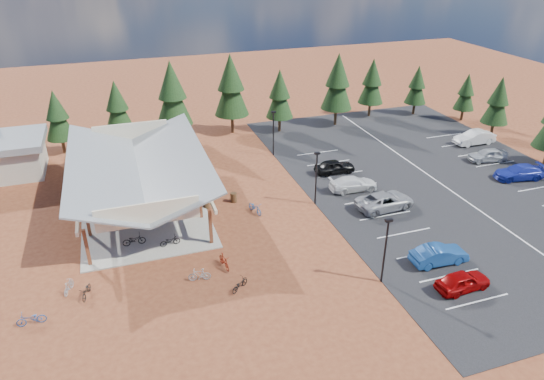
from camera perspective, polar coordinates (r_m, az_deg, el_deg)
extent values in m
plane|color=#5F2A19|center=(41.53, -0.21, -3.97)|extent=(140.00, 140.00, 0.00)
cube|color=black|center=(51.85, 18.49, 1.26)|extent=(27.00, 44.00, 0.04)
cube|color=gray|center=(46.06, -14.92, -1.55)|extent=(10.60, 18.60, 0.10)
cube|color=#4E2F16|center=(38.14, -20.95, -6.31)|extent=(0.25, 0.25, 3.00)
cube|color=#4E2F16|center=(41.76, -20.92, -3.24)|extent=(0.25, 0.25, 3.00)
cube|color=#4E2F16|center=(45.48, -20.90, -0.67)|extent=(0.25, 0.25, 3.00)
cube|color=#4E2F16|center=(49.27, -20.88, 1.50)|extent=(0.25, 0.25, 3.00)
cube|color=#4E2F16|center=(53.13, -20.86, 3.37)|extent=(0.25, 0.25, 3.00)
cube|color=#4E2F16|center=(38.41, -7.25, -4.26)|extent=(0.25, 0.25, 3.00)
cube|color=#4E2F16|center=(42.00, -8.44, -1.40)|extent=(0.25, 0.25, 3.00)
cube|color=#4E2F16|center=(45.70, -9.44, 1.01)|extent=(0.25, 0.25, 3.00)
cube|color=#4E2F16|center=(49.48, -10.29, 3.05)|extent=(0.25, 0.25, 3.00)
cube|color=#4E2F16|center=(53.32, -11.02, 4.80)|extent=(0.25, 0.25, 3.00)
cube|color=beige|center=(44.87, -21.71, 0.95)|extent=(0.22, 18.00, 0.35)
cube|color=beige|center=(45.12, -9.08, 2.79)|extent=(0.22, 18.00, 0.35)
cube|color=slate|center=(44.37, -19.24, 2.38)|extent=(5.85, 19.40, 2.13)
cube|color=slate|center=(44.52, -11.83, 3.46)|extent=(5.85, 19.40, 2.13)
cube|color=beige|center=(36.31, -14.37, -2.74)|extent=(7.50, 0.15, 1.80)
cube|color=beige|center=(52.77, -16.30, 6.63)|extent=(7.50, 0.15, 1.80)
cylinder|color=black|center=(34.42, 13.13, -7.14)|extent=(0.14, 0.14, 5.00)
cube|color=black|center=(33.08, 13.59, -3.49)|extent=(0.50, 0.25, 0.18)
cylinder|color=black|center=(43.57, 5.21, 1.24)|extent=(0.14, 0.14, 5.00)
cube|color=black|center=(42.51, 5.35, 4.33)|extent=(0.50, 0.25, 0.18)
cylinder|color=black|center=(53.84, 0.16, 6.57)|extent=(0.14, 0.14, 5.00)
cube|color=black|center=(52.99, 0.16, 9.15)|extent=(0.50, 0.25, 0.18)
cylinder|color=#402B17|center=(44.14, -7.74, -1.54)|extent=(0.60, 0.60, 0.90)
cylinder|color=#402B17|center=(44.83, -4.54, -0.88)|extent=(0.60, 0.60, 0.90)
cylinder|color=#382314|center=(59.92, -23.32, 4.83)|extent=(0.36, 0.36, 1.78)
cone|color=black|center=(58.94, -23.86, 7.54)|extent=(3.13, 3.13, 4.27)
cone|color=black|center=(58.44, -24.19, 9.17)|extent=(2.42, 2.42, 3.20)
cylinder|color=#382314|center=(60.06, -17.26, 5.97)|extent=(0.36, 0.36, 1.88)
cone|color=black|center=(59.04, -17.69, 8.84)|extent=(3.30, 3.30, 4.50)
cone|color=black|center=(58.52, -17.95, 10.58)|extent=(2.55, 2.55, 3.38)
cylinder|color=#382314|center=(58.98, -11.22, 6.57)|extent=(0.36, 0.36, 2.38)
cone|color=black|center=(57.70, -11.58, 10.33)|extent=(4.20, 4.20, 5.72)
cone|color=black|center=(57.08, -11.81, 12.62)|extent=(3.24, 3.24, 4.29)
cylinder|color=#382314|center=(61.35, -4.69, 7.82)|extent=(0.36, 0.36, 2.39)
cone|color=black|center=(60.12, -4.84, 11.47)|extent=(4.20, 4.20, 5.73)
cone|color=black|center=(59.52, -4.93, 13.68)|extent=(3.25, 3.25, 4.30)
cylinder|color=#382314|center=(61.60, 0.88, 7.76)|extent=(0.36, 0.36, 1.92)
cone|color=black|center=(60.58, 0.91, 10.67)|extent=(3.38, 3.38, 4.61)
cone|color=black|center=(60.06, 0.92, 12.43)|extent=(2.61, 2.61, 3.45)
cylinder|color=#382314|center=(64.38, 7.47, 8.58)|extent=(0.36, 0.36, 2.27)
cone|color=black|center=(63.26, 7.68, 11.89)|extent=(3.99, 3.99, 5.45)
cone|color=black|center=(62.71, 7.81, 13.88)|extent=(3.09, 3.09, 4.08)
cylinder|color=#382314|center=(68.63, 11.39, 9.30)|extent=(0.36, 0.36, 1.92)
cone|color=black|center=(67.73, 11.64, 11.92)|extent=(3.37, 3.37, 4.60)
cone|color=black|center=(67.26, 11.80, 13.49)|extent=(2.61, 2.61, 3.45)
cylinder|color=#382314|center=(70.86, 16.34, 9.19)|extent=(0.36, 0.36, 1.65)
cone|color=black|center=(70.10, 16.64, 11.36)|extent=(2.90, 2.90, 3.96)
cone|color=black|center=(69.69, 16.82, 12.66)|extent=(2.24, 2.24, 2.97)
cylinder|color=#382314|center=(65.75, 24.46, 6.51)|extent=(0.36, 0.36, 1.81)
cone|color=black|center=(64.85, 24.98, 9.04)|extent=(3.19, 3.19, 4.35)
cone|color=black|center=(64.38, 25.30, 10.56)|extent=(2.46, 2.46, 3.26)
cylinder|color=#382314|center=(70.55, 21.44, 8.27)|extent=(0.36, 0.36, 1.53)
cone|color=black|center=(69.82, 21.81, 10.28)|extent=(2.70, 2.70, 3.68)
cone|color=black|center=(69.44, 22.03, 11.48)|extent=(2.08, 2.08, 2.76)
imported|color=black|center=(39.87, -15.93, -5.66)|extent=(1.78, 0.63, 0.94)
imported|color=#909299|center=(44.55, -16.71, -2.09)|extent=(1.58, 0.83, 0.91)
imported|color=navy|center=(48.61, -17.12, 0.38)|extent=(1.75, 0.99, 0.87)
imported|color=maroon|center=(51.33, -18.32, 1.70)|extent=(1.62, 0.80, 0.94)
imported|color=black|center=(39.14, -11.91, -5.88)|extent=(1.67, 0.76, 0.85)
imported|color=#95999D|center=(44.74, -13.71, -1.48)|extent=(1.74, 0.72, 1.01)
imported|color=#122E9A|center=(48.03, -13.53, 0.52)|extent=(1.65, 0.67, 0.85)
imported|color=#97180A|center=(49.85, -14.34, 1.60)|extent=(1.89, 0.81, 1.10)
imported|color=black|center=(35.77, -21.00, -11.03)|extent=(1.01, 1.78, 0.89)
imported|color=#94979D|center=(36.62, -22.82, -10.42)|extent=(0.95, 1.55, 0.90)
imported|color=navy|center=(34.84, -26.48, -13.41)|extent=(1.78, 0.64, 0.93)
imported|color=maroon|center=(36.23, -5.66, -8.32)|extent=(0.78, 1.85, 1.08)
imported|color=black|center=(34.14, -3.82, -11.02)|extent=(1.62, 1.42, 0.84)
imported|color=#989BA1|center=(35.21, -8.54, -9.83)|extent=(1.67, 0.74, 0.97)
imported|color=navy|center=(42.94, -2.00, -2.08)|extent=(1.21, 2.03, 1.01)
imported|color=#880304|center=(36.35, 21.53, -9.93)|extent=(4.08, 1.86, 1.36)
imported|color=navy|center=(38.41, 19.06, -7.21)|extent=(4.43, 1.68, 1.44)
imported|color=gray|center=(44.55, 13.14, -1.26)|extent=(5.61, 2.95, 1.50)
imported|color=silver|center=(47.27, 9.54, 0.74)|extent=(4.78, 2.16, 1.36)
imported|color=black|center=(50.55, 7.38, 2.76)|extent=(4.23, 1.74, 1.43)
imported|color=#1E2C9F|center=(54.87, 27.08, 1.88)|extent=(5.27, 2.91, 1.45)
imported|color=#A6A9AE|center=(57.89, 24.03, 3.79)|extent=(4.45, 2.46, 1.43)
imported|color=silver|center=(62.26, 22.72, 5.71)|extent=(4.92, 1.77, 1.62)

